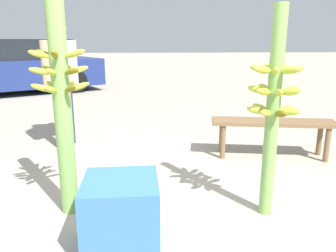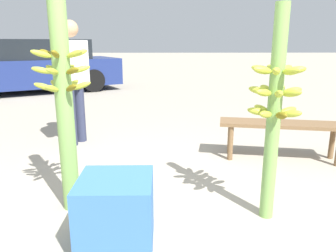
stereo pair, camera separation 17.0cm
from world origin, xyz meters
name	(u,v)px [view 2 (the right image)]	position (x,y,z in m)	size (l,w,h in m)	color
ground_plane	(170,230)	(0.00, 0.00, 0.00)	(80.00, 80.00, 0.00)	#A89E8C
banana_stalk_left	(64,99)	(-0.79, 0.36, 0.90)	(0.42, 0.42, 1.73)	#7AA851
banana_stalk_center	(274,109)	(0.75, 0.19, 0.85)	(0.39, 0.39, 1.58)	#7AA851
vendor_person	(73,73)	(-1.19, 2.13, 0.93)	(0.35, 0.67, 1.58)	#2D334C
market_bench	(283,128)	(1.32, 1.46, 0.37)	(1.45, 0.59, 0.44)	brown
parked_car	(36,67)	(-3.46, 6.93, 0.67)	(4.71, 3.72, 1.38)	navy
produce_crate	(116,212)	(-0.35, -0.16, 0.24)	(0.47, 0.47, 0.47)	#386BB2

